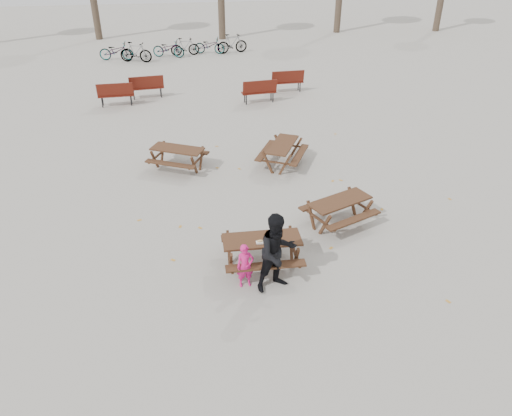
{
  "coord_description": "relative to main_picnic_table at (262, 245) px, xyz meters",
  "views": [
    {
      "loc": [
        -1.42,
        -9.32,
        7.21
      ],
      "look_at": [
        0.0,
        1.0,
        1.0
      ],
      "focal_mm": 35.0,
      "sensor_mm": 36.0,
      "label": 1
    }
  ],
  "objects": [
    {
      "name": "ground",
      "position": [
        0.0,
        0.0,
        -0.59
      ],
      "size": [
        80.0,
        80.0,
        0.0
      ],
      "primitive_type": "plane",
      "color": "gray",
      "rests_on": "ground"
    },
    {
      "name": "fallen_leaves",
      "position": [
        0.5,
        2.5,
        -0.58
      ],
      "size": [
        11.0,
        11.0,
        0.01
      ],
      "primitive_type": null,
      "color": "#C4872F",
      "rests_on": "ground"
    },
    {
      "name": "main_picnic_table",
      "position": [
        0.0,
        0.0,
        0.0
      ],
      "size": [
        1.8,
        1.45,
        0.78
      ],
      "color": "#3D2116",
      "rests_on": "ground"
    },
    {
      "name": "food_tray",
      "position": [
        -0.07,
        -0.17,
        0.21
      ],
      "size": [
        0.18,
        0.11,
        0.03
      ],
      "primitive_type": "cube",
      "color": "white",
      "rests_on": "main_picnic_table"
    },
    {
      "name": "adult",
      "position": [
        0.21,
        -0.8,
        0.34
      ],
      "size": [
        1.09,
        0.97,
        1.86
      ],
      "primitive_type": "imported",
      "rotation": [
        0.0,
        0.0,
        0.35
      ],
      "color": "black",
      "rests_on": "ground"
    },
    {
      "name": "bread_roll",
      "position": [
        -0.07,
        -0.17,
        0.25
      ],
      "size": [
        0.14,
        0.06,
        0.05
      ],
      "primitive_type": "ellipsoid",
      "color": "tan",
      "rests_on": "food_tray"
    },
    {
      "name": "child",
      "position": [
        -0.46,
        -0.64,
        -0.06
      ],
      "size": [
        0.41,
        0.29,
        1.06
      ],
      "primitive_type": "imported",
      "rotation": [
        0.0,
        0.0,
        0.1
      ],
      "color": "#D81B72",
      "rests_on": "ground"
    },
    {
      "name": "park_bench_row",
      "position": [
        -0.78,
        12.38,
        -0.07
      ],
      "size": [
        9.18,
        1.99,
        1.03
      ],
      "color": "#601E13",
      "rests_on": "ground"
    },
    {
      "name": "picnic_table_far",
      "position": [
        1.46,
        5.33,
        -0.22
      ],
      "size": [
        1.98,
        2.14,
        0.73
      ],
      "primitive_type": null,
      "rotation": [
        0.0,
        0.0,
        1.12
      ],
      "color": "#3D2116",
      "rests_on": "ground"
    },
    {
      "name": "picnic_table_east",
      "position": [
        2.29,
        1.55,
        -0.22
      ],
      "size": [
        2.11,
        1.94,
        0.73
      ],
      "primitive_type": null,
      "rotation": [
        0.0,
        0.0,
        0.43
      ],
      "color": "#3D2116",
      "rests_on": "ground"
    },
    {
      "name": "bicycle_row",
      "position": [
        -2.18,
        20.12,
        -0.08
      ],
      "size": [
        8.49,
        2.42,
        1.09
      ],
      "color": "black",
      "rests_on": "ground"
    },
    {
      "name": "soda_bottle",
      "position": [
        0.11,
        -0.17,
        0.26
      ],
      "size": [
        0.07,
        0.07,
        0.17
      ],
      "color": "silver",
      "rests_on": "main_picnic_table"
    },
    {
      "name": "picnic_table_north",
      "position": [
        -1.92,
        5.5,
        -0.23
      ],
      "size": [
        2.08,
        1.93,
        0.72
      ],
      "primitive_type": null,
      "rotation": [
        0.0,
        0.0,
        -0.45
      ],
      "color": "#3D2116",
      "rests_on": "ground"
    }
  ]
}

